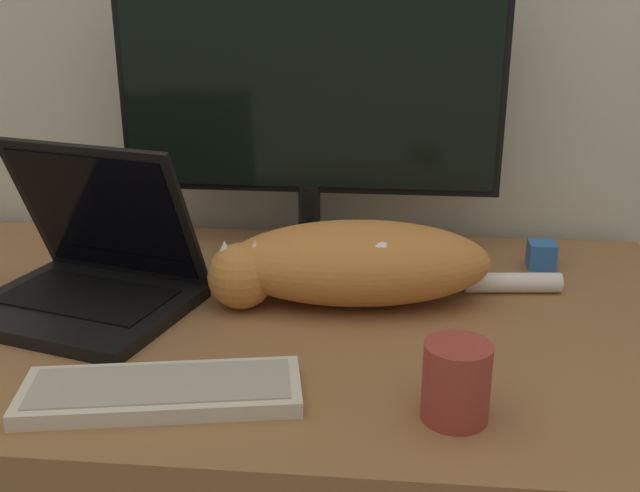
% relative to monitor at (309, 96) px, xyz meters
% --- Properties ---
extents(desk, '(1.39, 0.76, 0.71)m').
position_rel_monitor_xyz_m(desk, '(-0.08, -0.27, -0.43)').
color(desk, olive).
rests_on(desk, ground_plane).
extents(monitor, '(0.66, 0.19, 0.51)m').
position_rel_monitor_xyz_m(monitor, '(0.00, 0.00, 0.00)').
color(monitor, black).
rests_on(monitor, desk).
extents(laptop, '(0.36, 0.32, 0.25)m').
position_rel_monitor_xyz_m(laptop, '(-0.30, -0.28, -0.23)').
color(laptop, black).
rests_on(laptop, desk).
extents(external_keyboard, '(0.35, 0.17, 0.02)m').
position_rel_monitor_xyz_m(external_keyboard, '(-0.12, -0.53, -0.27)').
color(external_keyboard, beige).
rests_on(external_keyboard, desk).
extents(cat, '(0.55, 0.22, 0.13)m').
position_rel_monitor_xyz_m(cat, '(0.09, -0.22, -0.22)').
color(cat, '#C67A38').
rests_on(cat, desk).
extents(coffee_mug, '(0.08, 0.08, 0.09)m').
position_rel_monitor_xyz_m(coffee_mug, '(0.23, -0.53, -0.24)').
color(coffee_mug, '#9E382D').
rests_on(coffee_mug, desk).
extents(small_toy, '(0.05, 0.05, 0.05)m').
position_rel_monitor_xyz_m(small_toy, '(0.41, -0.04, -0.26)').
color(small_toy, '#2D6BB7').
rests_on(small_toy, desk).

